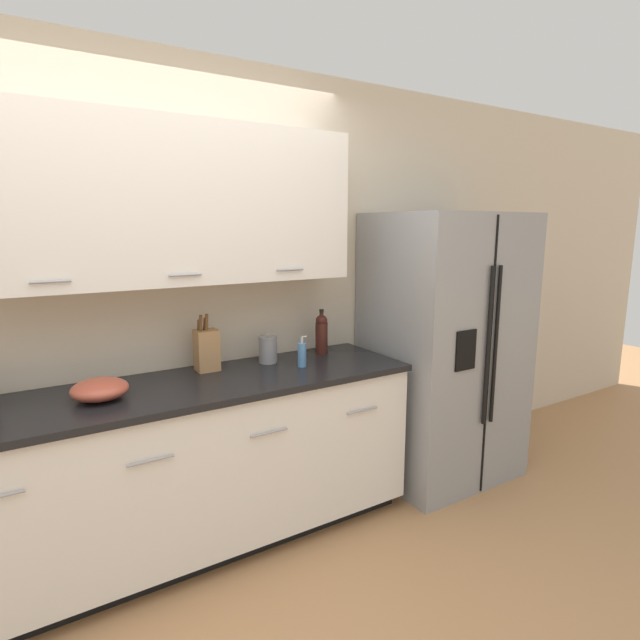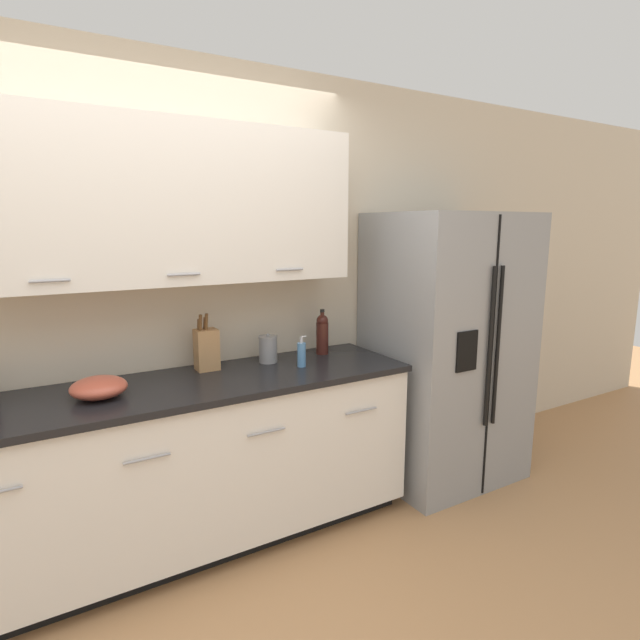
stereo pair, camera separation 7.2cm
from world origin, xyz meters
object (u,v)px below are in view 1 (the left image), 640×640
at_px(refrigerator, 444,348).
at_px(mixing_bowl, 100,389).
at_px(steel_canister, 268,349).
at_px(soap_dispenser, 302,354).
at_px(knife_block, 207,350).
at_px(wine_bottle, 321,333).

distance_m(refrigerator, mixing_bowl, 2.15).
bearing_deg(mixing_bowl, steel_canister, 10.16).
relative_size(soap_dispenser, steel_canister, 1.02).
relative_size(refrigerator, soap_dispenser, 10.13).
relative_size(refrigerator, steel_canister, 10.35).
relative_size(knife_block, wine_bottle, 1.14).
xyz_separation_m(wine_bottle, mixing_bowl, (-1.31, -0.18, -0.08)).
distance_m(refrigerator, steel_canister, 1.24).
height_order(wine_bottle, steel_canister, wine_bottle).
relative_size(knife_block, mixing_bowl, 1.26).
bearing_deg(soap_dispenser, mixing_bowl, 179.27).
height_order(knife_block, wine_bottle, knife_block).
bearing_deg(soap_dispenser, knife_block, 156.52).
distance_m(knife_block, mixing_bowl, 0.61).
height_order(soap_dispenser, steel_canister, soap_dispenser).
height_order(refrigerator, wine_bottle, refrigerator).
height_order(refrigerator, mixing_bowl, refrigerator).
distance_m(soap_dispenser, mixing_bowl, 1.06).
bearing_deg(wine_bottle, soap_dispenser, -142.61).
bearing_deg(wine_bottle, refrigerator, -14.76).
xyz_separation_m(knife_block, soap_dispenser, (0.48, -0.21, -0.05)).
height_order(knife_block, mixing_bowl, knife_block).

